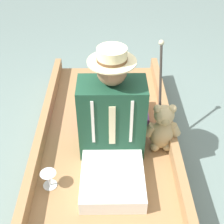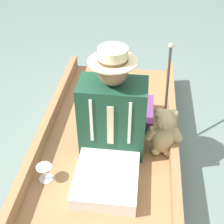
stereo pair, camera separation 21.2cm
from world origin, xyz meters
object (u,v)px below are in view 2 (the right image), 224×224
(seated_person, at_px, (111,125))
(walking_cane, at_px, (168,82))
(wine_glass, at_px, (44,170))
(teddy_bear, at_px, (164,133))

(seated_person, height_order, walking_cane, seated_person)
(wine_glass, bearing_deg, seated_person, -146.19)
(seated_person, bearing_deg, wine_glass, 37.78)
(seated_person, distance_m, teddy_bear, 0.40)
(teddy_bear, xyz_separation_m, wine_glass, (0.79, 0.36, -0.10))
(seated_person, xyz_separation_m, walking_cane, (-0.39, -0.44, 0.09))
(walking_cane, bearing_deg, teddy_bear, 87.89)
(teddy_bear, bearing_deg, seated_person, 11.95)
(seated_person, xyz_separation_m, wine_glass, (0.42, 0.28, -0.21))
(wine_glass, height_order, walking_cane, walking_cane)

